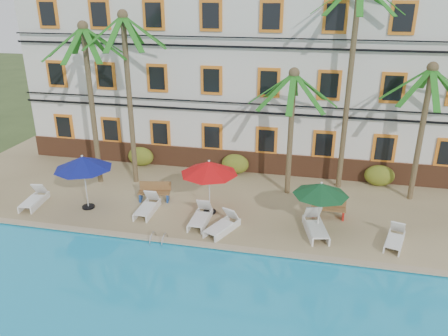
% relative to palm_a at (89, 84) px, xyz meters
% --- Properties ---
extents(ground, '(100.00, 100.00, 0.00)m').
position_rel_palm_a_xyz_m(ground, '(6.86, -3.98, -5.41)').
color(ground, '#384C23').
rests_on(ground, ground).
extents(pool_deck, '(30.00, 12.00, 0.25)m').
position_rel_palm_a_xyz_m(pool_deck, '(6.86, 1.02, -5.29)').
color(pool_deck, tan).
rests_on(pool_deck, ground).
extents(pool_coping, '(30.00, 0.35, 0.06)m').
position_rel_palm_a_xyz_m(pool_coping, '(6.86, -4.88, -5.13)').
color(pool_coping, tan).
rests_on(pool_coping, pool_deck).
extents(hotel_building, '(25.40, 6.44, 10.22)m').
position_rel_palm_a_xyz_m(hotel_building, '(6.86, 6.00, -0.04)').
color(hotel_building, silver).
rests_on(hotel_building, pool_deck).
extents(palm_a, '(4.06, 4.06, 8.09)m').
position_rel_palm_a_xyz_m(palm_a, '(0.00, 0.00, 0.00)').
color(palm_a, brown).
rests_on(palm_a, pool_deck).
extents(palm_b, '(4.06, 4.06, 8.57)m').
position_rel_palm_a_xyz_m(palm_b, '(1.83, 0.42, 0.28)').
color(palm_b, brown).
rests_on(palm_b, pool_deck).
extents(palm_c, '(4.06, 4.06, 6.17)m').
position_rel_palm_a_xyz_m(palm_c, '(9.74, 0.75, -1.13)').
color(palm_c, brown).
rests_on(palm_c, pool_deck).
extents(palm_d, '(4.06, 4.06, 10.09)m').
position_rel_palm_a_xyz_m(palm_d, '(12.25, 2.02, 1.13)').
color(palm_d, brown).
rests_on(palm_d, pool_deck).
extents(palm_e, '(4.06, 4.06, 6.52)m').
position_rel_palm_a_xyz_m(palm_e, '(15.60, 1.33, -0.92)').
color(palm_e, brown).
rests_on(palm_e, pool_deck).
extents(shrub_left, '(1.50, 0.90, 1.10)m').
position_rel_palm_a_xyz_m(shrub_left, '(1.22, 2.62, -4.61)').
color(shrub_left, '#1D5719').
rests_on(shrub_left, pool_deck).
extents(shrub_mid, '(1.50, 0.90, 1.10)m').
position_rel_palm_a_xyz_m(shrub_mid, '(6.73, 2.62, -4.61)').
color(shrub_mid, '#1D5719').
rests_on(shrub_mid, pool_deck).
extents(shrub_right, '(1.50, 0.90, 1.10)m').
position_rel_palm_a_xyz_m(shrub_right, '(14.27, 2.62, -4.61)').
color(shrub_right, '#1D5719').
rests_on(shrub_right, pool_deck).
extents(umbrella_blue, '(2.60, 2.60, 2.60)m').
position_rel_palm_a_xyz_m(umbrella_blue, '(0.87, -2.89, -2.94)').
color(umbrella_blue, black).
rests_on(umbrella_blue, pool_deck).
extents(umbrella_red, '(2.56, 2.56, 2.56)m').
position_rel_palm_a_xyz_m(umbrella_red, '(6.48, -2.15, -2.98)').
color(umbrella_red, black).
rests_on(umbrella_red, pool_deck).
extents(umbrella_green, '(2.27, 2.27, 2.27)m').
position_rel_palm_a_xyz_m(umbrella_green, '(11.29, -2.83, -3.23)').
color(umbrella_green, black).
rests_on(umbrella_green, pool_deck).
extents(lounger_a, '(0.88, 1.90, 0.87)m').
position_rel_palm_a_xyz_m(lounger_a, '(-1.74, -3.15, -4.88)').
color(lounger_a, white).
rests_on(lounger_a, pool_deck).
extents(lounger_b, '(0.69, 1.87, 0.88)m').
position_rel_palm_a_xyz_m(lounger_b, '(3.73, -2.73, -4.88)').
color(lounger_b, white).
rests_on(lounger_b, pool_deck).
extents(lounger_c, '(0.69, 1.88, 0.88)m').
position_rel_palm_a_xyz_m(lounger_c, '(6.33, -3.14, -4.88)').
color(lounger_c, white).
rests_on(lounger_c, pool_deck).
extents(lounger_d, '(1.33, 1.94, 0.87)m').
position_rel_palm_a_xyz_m(lounger_d, '(7.42, -3.64, -4.88)').
color(lounger_d, white).
rests_on(lounger_d, pool_deck).
extents(lounger_e, '(1.19, 2.16, 0.97)m').
position_rel_palm_a_xyz_m(lounger_e, '(11.20, -2.96, -4.85)').
color(lounger_e, white).
rests_on(lounger_e, pool_deck).
extents(lounger_f, '(1.04, 1.80, 0.81)m').
position_rel_palm_a_xyz_m(lounger_f, '(14.29, -3.19, -4.90)').
color(lounger_f, white).
rests_on(lounger_f, pool_deck).
extents(bench_left, '(1.56, 0.74, 0.93)m').
position_rel_palm_a_xyz_m(bench_left, '(3.60, -1.49, -4.69)').
color(bench_left, olive).
rests_on(bench_left, pool_deck).
extents(bench_right, '(1.51, 0.51, 0.93)m').
position_rel_palm_a_xyz_m(bench_right, '(11.72, -1.38, -4.69)').
color(bench_right, olive).
rests_on(bench_right, pool_deck).
extents(pool_ladder, '(0.54, 0.74, 0.74)m').
position_rel_palm_a_xyz_m(pool_ladder, '(5.09, -4.98, -5.16)').
color(pool_ladder, silver).
rests_on(pool_ladder, ground).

